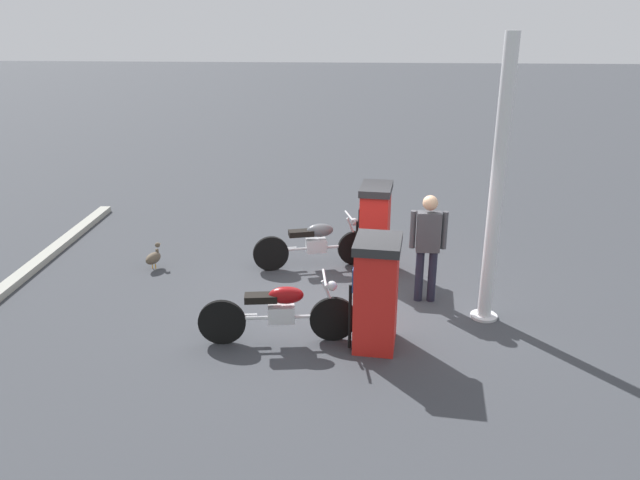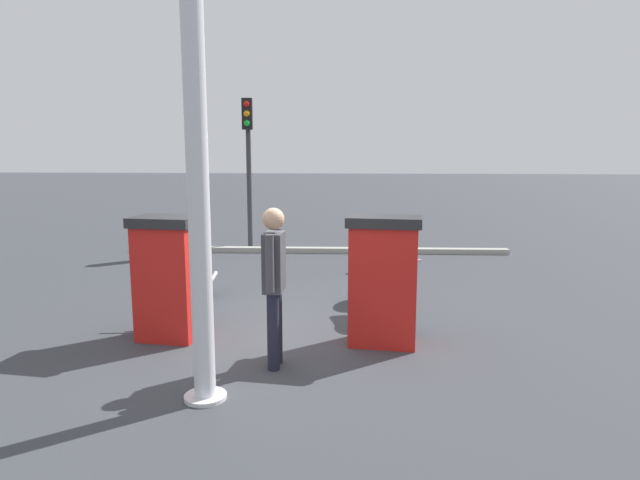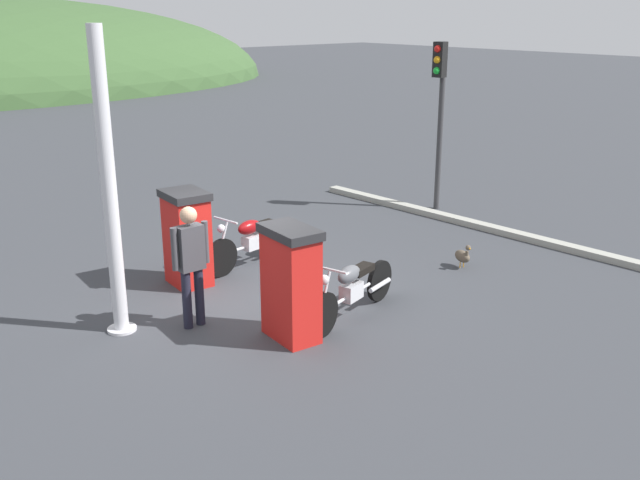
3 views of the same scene
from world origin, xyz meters
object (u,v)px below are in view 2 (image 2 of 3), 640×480
(motorcycle_far_pump, at_px, (199,277))
(canopy_support_pole, at_px, (198,190))
(roadside_traffic_light, at_px, (248,147))
(motorcycle_near_pump, at_px, (385,286))
(fuel_pump_near, at_px, (383,280))
(wandering_duck, at_px, (364,262))
(fuel_pump_far, at_px, (169,277))
(attendant_person, at_px, (274,276))

(motorcycle_far_pump, bearing_deg, canopy_support_pole, -161.77)
(roadside_traffic_light, xyz_separation_m, canopy_support_pole, (-8.11, -1.34, -0.49))
(motorcycle_near_pump, bearing_deg, canopy_support_pole, 146.76)
(fuel_pump_near, xyz_separation_m, canopy_support_pole, (-1.65, 1.71, 1.17))
(fuel_pump_near, relative_size, canopy_support_pole, 0.38)
(fuel_pump_near, relative_size, wandering_duck, 3.47)
(fuel_pump_near, height_order, canopy_support_pole, canopy_support_pole)
(fuel_pump_near, relative_size, motorcycle_far_pump, 0.72)
(wandering_duck, relative_size, canopy_support_pole, 0.11)
(roadside_traffic_light, bearing_deg, fuel_pump_near, -154.79)
(fuel_pump_far, relative_size, roadside_traffic_light, 0.43)
(attendant_person, bearing_deg, roadside_traffic_light, 14.35)
(motorcycle_near_pump, bearing_deg, fuel_pump_near, 176.57)
(fuel_pump_near, relative_size, attendant_person, 0.90)
(fuel_pump_far, distance_m, wandering_duck, 4.65)
(motorcycle_near_pump, height_order, roadside_traffic_light, roadside_traffic_light)
(attendant_person, distance_m, roadside_traffic_light, 7.64)
(fuel_pump_near, relative_size, fuel_pump_far, 1.02)
(fuel_pump_far, xyz_separation_m, motorcycle_near_pump, (1.06, -2.72, -0.33))
(fuel_pump_near, distance_m, motorcycle_near_pump, 1.11)
(fuel_pump_near, relative_size, roadside_traffic_light, 0.44)
(fuel_pump_far, distance_m, attendant_person, 1.69)
(motorcycle_near_pump, distance_m, wandering_duck, 2.91)
(fuel_pump_far, bearing_deg, roadside_traffic_light, 3.47)
(motorcycle_far_pump, distance_m, wandering_duck, 3.60)
(fuel_pump_far, bearing_deg, motorcycle_near_pump, -68.73)
(fuel_pump_near, bearing_deg, attendant_person, 124.05)
(motorcycle_far_pump, xyz_separation_m, wandering_duck, (2.64, -2.44, -0.26))
(roadside_traffic_light, distance_m, canopy_support_pole, 8.24)
(fuel_pump_far, distance_m, motorcycle_near_pump, 2.93)
(wandering_duck, bearing_deg, fuel_pump_near, -176.47)
(fuel_pump_far, xyz_separation_m, roadside_traffic_light, (6.47, 0.39, 1.68))
(fuel_pump_near, bearing_deg, roadside_traffic_light, 25.21)
(fuel_pump_near, xyz_separation_m, attendant_person, (-0.80, 1.18, 0.21))
(fuel_pump_near, height_order, fuel_pump_far, fuel_pump_near)
(motorcycle_far_pump, bearing_deg, attendant_person, -144.57)
(wandering_duck, bearing_deg, attendant_person, 168.76)
(roadside_traffic_light, bearing_deg, motorcycle_near_pump, -150.12)
(motorcycle_near_pump, height_order, motorcycle_far_pump, motorcycle_far_pump)
(fuel_pump_far, bearing_deg, wandering_duck, -31.44)
(fuel_pump_near, height_order, motorcycle_far_pump, fuel_pump_near)
(fuel_pump_far, relative_size, motorcycle_far_pump, 0.71)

